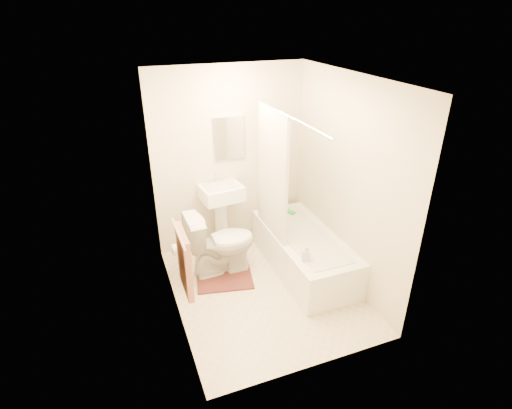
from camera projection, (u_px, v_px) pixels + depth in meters
name	position (u px, v px, depth m)	size (l,w,h in m)	color
floor	(264.00, 289.00, 4.69)	(2.40, 2.40, 0.00)	beige
ceiling	(266.00, 78.00, 3.63)	(2.40, 2.40, 0.00)	white
wall_back	(230.00, 160.00, 5.16)	(2.00, 0.02, 2.40)	beige
wall_left	(168.00, 213.00, 3.84)	(0.02, 2.40, 2.40)	beige
wall_right	(347.00, 184.00, 4.48)	(0.02, 2.40, 2.40)	beige
mirror	(230.00, 138.00, 5.01)	(0.40, 0.03, 0.55)	white
curtain_rod	(289.00, 116.00, 3.98)	(0.03, 0.03, 1.70)	silver
shower_curtain	(272.00, 175.00, 4.66)	(0.04, 0.80, 1.55)	silver
towel_bar	(178.00, 234.00, 3.69)	(0.02, 0.02, 0.60)	silver
towel	(184.00, 262.00, 3.84)	(0.06, 0.45, 0.66)	#CC7266
toilet_paper	(178.00, 249.00, 4.18)	(0.12, 0.12, 0.11)	white
toilet	(221.00, 243.00, 4.84)	(0.47, 0.84, 0.82)	silver
sink	(222.00, 215.00, 5.30)	(0.52, 0.41, 1.02)	white
bathtub	(303.00, 251.00, 4.99)	(0.74, 1.68, 0.47)	white
bath_mat	(225.00, 279.00, 4.86)	(0.67, 0.50, 0.02)	#4F2B1C
soap_bottle	(306.00, 253.00, 4.36)	(0.09, 0.09, 0.20)	silver
scrub_brush	(288.00, 211.00, 5.41)	(0.06, 0.21, 0.04)	green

